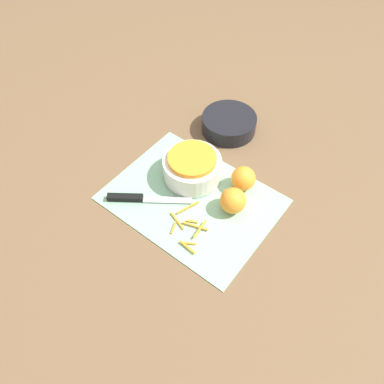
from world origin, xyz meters
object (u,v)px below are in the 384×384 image
object	(u,v)px
knife	(134,198)
orange_right	(243,178)
orange_left	(233,201)
bowl_speckled	(192,167)
bowl_dark	(229,123)

from	to	relation	value
knife	orange_right	distance (m)	0.32
knife	orange_left	distance (m)	0.28
knife	orange_right	xyz separation A→B (m)	(0.22, 0.23, 0.03)
bowl_speckled	orange_right	distance (m)	0.15
knife	bowl_speckled	bearing A→B (deg)	30.41
orange_right	bowl_dark	bearing A→B (deg)	133.64
bowl_speckled	orange_right	bearing A→B (deg)	22.18
knife	bowl_dark	bearing A→B (deg)	48.09
bowl_dark	knife	size ratio (longest dim) A/B	0.87
orange_left	orange_right	world-z (taller)	orange_left
bowl_speckled	knife	distance (m)	0.19
bowl_dark	orange_right	world-z (taller)	orange_right
orange_left	bowl_speckled	bearing A→B (deg)	170.52
bowl_dark	orange_left	xyz separation A→B (m)	(0.20, -0.27, 0.01)
bowl_dark	knife	distance (m)	0.42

